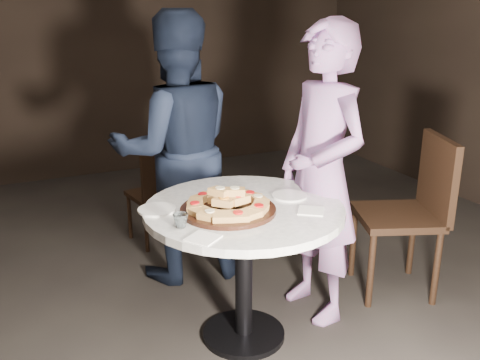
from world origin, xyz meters
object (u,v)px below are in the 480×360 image
(chair_right, at_px, (414,204))
(chair_far, at_px, (159,190))
(focaccia_pile, at_px, (228,202))
(diner_navy, at_px, (176,150))
(serving_board, at_px, (228,210))
(diner_teal, at_px, (322,175))
(table, at_px, (244,232))
(water_glass, at_px, (181,221))

(chair_right, bearing_deg, chair_far, -115.78)
(chair_far, xyz_separation_m, chair_right, (1.27, -1.36, 0.15))
(focaccia_pile, xyz_separation_m, diner_navy, (0.03, 0.92, 0.04))
(focaccia_pile, xyz_separation_m, chair_right, (1.31, 0.08, -0.25))
(serving_board, bearing_deg, diner_teal, 10.53)
(table, xyz_separation_m, diner_teal, (0.53, 0.08, 0.23))
(chair_right, xyz_separation_m, diner_navy, (-1.28, 0.84, 0.29))
(diner_navy, bearing_deg, focaccia_pile, 95.81)
(serving_board, relative_size, focaccia_pile, 1.12)
(table, distance_m, serving_board, 0.19)
(table, relative_size, diner_teal, 0.72)
(serving_board, distance_m, chair_right, 1.33)
(focaccia_pile, bearing_deg, table, 19.22)
(serving_board, height_order, chair_far, serving_board)
(water_glass, bearing_deg, diner_teal, 12.66)
(chair_far, bearing_deg, table, 82.60)
(focaccia_pile, relative_size, diner_teal, 0.25)
(focaccia_pile, distance_m, chair_far, 1.49)
(water_glass, distance_m, chair_far, 1.60)
(focaccia_pile, distance_m, diner_teal, 0.65)
(chair_far, bearing_deg, chair_right, 123.15)
(serving_board, distance_m, diner_teal, 0.65)
(table, height_order, chair_far, table)
(water_glass, distance_m, diner_teal, 0.94)
(chair_far, distance_m, diner_navy, 0.68)
(table, relative_size, chair_right, 1.21)
(water_glass, relative_size, chair_right, 0.07)
(table, bearing_deg, diner_teal, 8.68)
(table, distance_m, diner_navy, 0.92)
(chair_right, height_order, diner_teal, diner_teal)
(serving_board, height_order, water_glass, water_glass)
(chair_right, distance_m, diner_teal, 0.73)
(diner_teal, bearing_deg, chair_far, -160.82)
(focaccia_pile, relative_size, chair_far, 0.57)
(table, distance_m, chair_right, 1.21)
(chair_far, bearing_deg, serving_board, 78.27)
(chair_right, bearing_deg, diner_navy, -102.20)
(serving_board, xyz_separation_m, diner_teal, (0.64, 0.12, 0.07))
(serving_board, distance_m, focaccia_pile, 0.04)
(serving_board, bearing_deg, table, 19.29)
(chair_far, height_order, chair_right, chair_right)
(chair_right, bearing_deg, table, -66.92)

